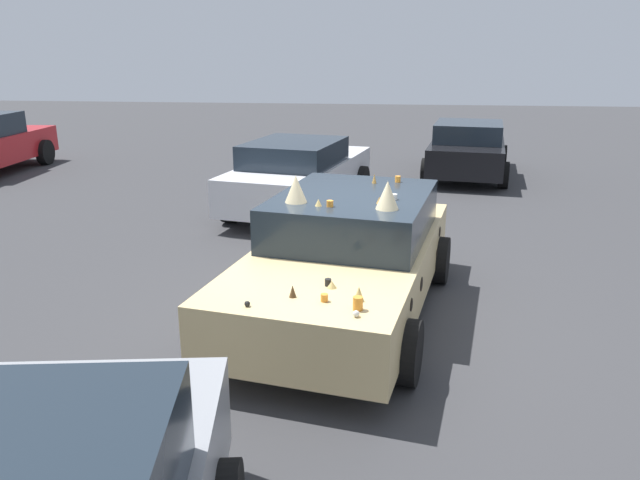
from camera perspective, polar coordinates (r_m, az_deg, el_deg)
ground_plane at (r=7.22m, az=2.38°, el=-6.92°), size 60.00×60.00×0.00m
art_car_decorated at (r=7.03m, az=2.63°, el=-1.37°), size 4.61×2.66×1.68m
parked_sedan_far_right at (r=15.50m, az=13.77°, el=8.38°), size 4.40×2.41×1.35m
parked_sedan_row_back_far at (r=11.75m, az=-1.92°, el=6.27°), size 4.62×2.58×1.38m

